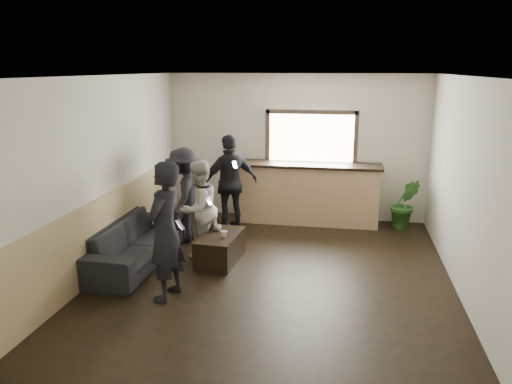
% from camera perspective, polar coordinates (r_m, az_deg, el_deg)
% --- Properties ---
extents(ground, '(5.00, 6.00, 0.01)m').
position_cam_1_polar(ground, '(7.25, 1.86, -9.59)').
color(ground, black).
extents(room_shell, '(5.01, 6.01, 2.80)m').
position_cam_1_polar(room_shell, '(6.94, -4.07, 2.05)').
color(room_shell, silver).
rests_on(room_shell, ground).
extents(bar_counter, '(2.70, 0.68, 2.13)m').
position_cam_1_polar(bar_counter, '(9.56, 6.06, 0.28)').
color(bar_counter, tan).
rests_on(bar_counter, ground).
extents(sofa, '(0.92, 2.29, 0.66)m').
position_cam_1_polar(sofa, '(7.82, -13.82, -5.59)').
color(sofa, black).
rests_on(sofa, ground).
extents(coffee_table, '(0.61, 1.01, 0.43)m').
position_cam_1_polar(coffee_table, '(7.72, -4.10, -6.40)').
color(coffee_table, black).
rests_on(coffee_table, ground).
extents(cup_a, '(0.15, 0.15, 0.09)m').
position_cam_1_polar(cup_a, '(7.84, -4.39, -4.06)').
color(cup_a, silver).
rests_on(cup_a, coffee_table).
extents(cup_b, '(0.14, 0.14, 0.09)m').
position_cam_1_polar(cup_b, '(7.52, -3.69, -4.82)').
color(cup_b, silver).
rests_on(cup_b, coffee_table).
extents(potted_plant, '(0.58, 0.49, 0.95)m').
position_cam_1_polar(potted_plant, '(9.55, 16.64, -1.30)').
color(potted_plant, '#2D6623').
rests_on(potted_plant, ground).
extents(person_a, '(0.53, 0.71, 1.80)m').
position_cam_1_polar(person_a, '(6.41, -10.37, -4.45)').
color(person_a, black).
rests_on(person_a, ground).
extents(person_b, '(0.84, 0.92, 1.53)m').
position_cam_1_polar(person_b, '(7.84, -6.56, -1.90)').
color(person_b, '#BBB3A9').
rests_on(person_b, ground).
extents(person_c, '(0.70, 1.10, 1.62)m').
position_cam_1_polar(person_c, '(8.51, -8.23, -0.36)').
color(person_c, black).
rests_on(person_c, ground).
extents(person_d, '(1.09, 0.94, 1.76)m').
position_cam_1_polar(person_d, '(8.99, -2.93, 1.00)').
color(person_d, black).
rests_on(person_d, ground).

